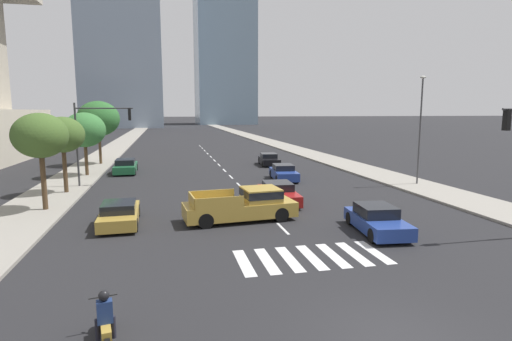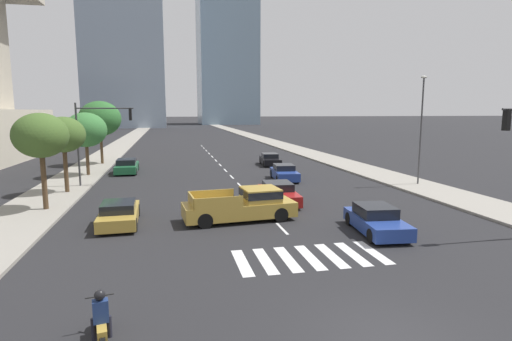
% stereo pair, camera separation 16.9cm
% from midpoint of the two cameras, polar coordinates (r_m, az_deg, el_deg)
% --- Properties ---
extents(ground_plane, '(800.00, 800.00, 0.00)m').
position_cam_midpoint_polar(ground_plane, '(11.54, 18.75, -21.61)').
color(ground_plane, '#232326').
extents(sidewalk_east, '(4.00, 260.00, 0.15)m').
position_cam_midpoint_polar(sidewalk_east, '(43.02, 13.23, 0.68)').
color(sidewalk_east, gray).
rests_on(sidewalk_east, ground).
extents(sidewalk_west, '(4.00, 260.00, 0.15)m').
position_cam_midpoint_polar(sidewalk_west, '(39.64, -23.23, -0.43)').
color(sidewalk_west, gray).
rests_on(sidewalk_west, ground).
extents(crosswalk_near, '(5.85, 2.77, 0.01)m').
position_cam_midpoint_polar(crosswalk_near, '(16.37, 7.89, -11.99)').
color(crosswalk_near, silver).
rests_on(crosswalk_near, ground).
extents(lane_divider_center, '(0.14, 50.00, 0.01)m').
position_cam_midpoint_polar(lane_divider_center, '(43.10, -4.95, 0.79)').
color(lane_divider_center, silver).
rests_on(lane_divider_center, ground).
extents(motorcycle_trailing, '(0.74, 2.13, 1.49)m').
position_cam_midpoint_polar(motorcycle_trailing, '(11.09, -20.52, -19.58)').
color(motorcycle_trailing, black).
rests_on(motorcycle_trailing, ground).
extents(pickup_truck, '(5.94, 2.53, 1.67)m').
position_cam_midpoint_polar(pickup_truck, '(21.24, -1.39, -4.87)').
color(pickup_truck, '#B28E38').
rests_on(pickup_truck, ground).
extents(sedan_gold_0, '(1.94, 4.41, 1.19)m').
position_cam_midpoint_polar(sedan_gold_0, '(21.61, -18.50, -5.78)').
color(sedan_gold_0, '#B28E38').
rests_on(sedan_gold_0, ground).
extents(sedan_blue_1, '(2.23, 4.39, 1.27)m').
position_cam_midpoint_polar(sedan_blue_1, '(20.02, 16.79, -6.73)').
color(sedan_blue_1, navy).
rests_on(sedan_blue_1, ground).
extents(sedan_black_2, '(2.24, 4.50, 1.23)m').
position_cam_midpoint_polar(sedan_black_2, '(42.84, 2.11, 1.54)').
color(sedan_black_2, black).
rests_on(sedan_black_2, ground).
extents(sedan_green_3, '(1.96, 4.81, 1.30)m').
position_cam_midpoint_polar(sedan_green_3, '(39.27, -17.61, 0.56)').
color(sedan_green_3, '#1E6038').
rests_on(sedan_green_3, ground).
extents(sedan_red_4, '(2.12, 4.61, 1.27)m').
position_cam_midpoint_polar(sedan_red_4, '(25.27, 3.36, -3.24)').
color(sedan_red_4, maroon).
rests_on(sedan_red_4, ground).
extents(sedan_blue_5, '(2.14, 4.39, 1.28)m').
position_cam_midpoint_polar(sedan_blue_5, '(33.60, 4.15, -0.34)').
color(sedan_blue_5, navy).
rests_on(sedan_blue_5, ground).
extents(traffic_signal_far, '(4.36, 0.28, 6.13)m').
position_cam_midpoint_polar(traffic_signal_far, '(32.28, -21.22, 5.41)').
color(traffic_signal_far, '#333335').
rests_on(traffic_signal_far, sidewalk_west).
extents(street_lamp_east, '(0.50, 0.24, 8.11)m').
position_cam_midpoint_polar(street_lamp_east, '(33.05, 22.39, 6.25)').
color(street_lamp_east, '#3F3F42').
rests_on(street_lamp_east, sidewalk_east).
extents(street_tree_nearest, '(2.94, 2.94, 5.44)m').
position_cam_midpoint_polar(street_tree_nearest, '(25.51, -27.90, 4.32)').
color(street_tree_nearest, '#4C3823').
rests_on(street_tree_nearest, sidewalk_west).
extents(street_tree_second, '(2.85, 2.85, 5.16)m').
position_cam_midpoint_polar(street_tree_second, '(30.40, -25.34, 4.54)').
color(street_tree_second, '#4C3823').
rests_on(street_tree_second, sidewalk_west).
extents(street_tree_third, '(3.50, 3.50, 5.41)m').
position_cam_midpoint_polar(street_tree_third, '(37.93, -22.74, 5.29)').
color(street_tree_third, '#4C3823').
rests_on(street_tree_third, sidewalk_west).
extents(street_tree_fourth, '(4.29, 4.29, 6.56)m').
position_cam_midpoint_polar(street_tree_fourth, '(45.65, -21.02, 6.83)').
color(street_tree_fourth, '#4C3823').
rests_on(street_tree_fourth, sidewalk_west).
extents(office_tower_center_skyline, '(24.03, 27.13, 97.65)m').
position_cam_midpoint_polar(office_tower_center_skyline, '(184.77, -4.21, 20.59)').
color(office_tower_center_skyline, '#7A93A8').
rests_on(office_tower_center_skyline, ground).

